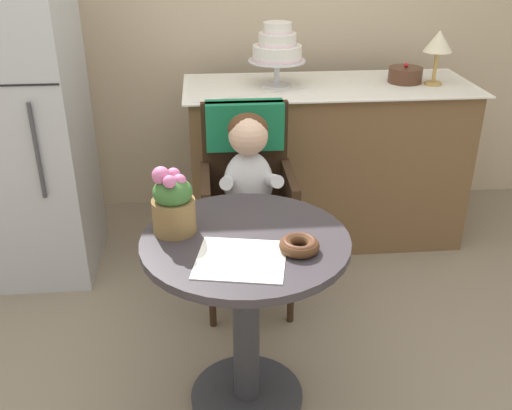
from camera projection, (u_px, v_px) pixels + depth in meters
ground_plane at (247, 397)px, 2.29m from camera, size 8.00×8.00×0.00m
cafe_table at (246, 290)px, 2.07m from camera, size 0.72×0.72×0.72m
wicker_chair at (246, 174)px, 2.68m from camera, size 0.42×0.45×0.95m
seated_child at (249, 180)px, 2.52m from camera, size 0.27×0.32×0.73m
paper_napkin at (241, 259)px, 1.85m from camera, size 0.33×0.31×0.00m
donut_front at (299, 245)px, 1.89m from camera, size 0.13×0.13×0.04m
flower_vase at (173, 203)px, 1.97m from camera, size 0.15×0.15×0.24m
display_counter at (325, 162)px, 3.30m from camera, size 1.56×0.62×0.90m
tiered_cake_stand at (277, 48)px, 2.99m from camera, size 0.30×0.30×0.33m
round_layer_cake at (405, 75)px, 3.13m from camera, size 0.18×0.18×0.10m
table_lamp at (438, 44)px, 3.01m from camera, size 0.15×0.15×0.28m
refrigerator at (13, 113)px, 2.81m from camera, size 0.64×0.63×1.70m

